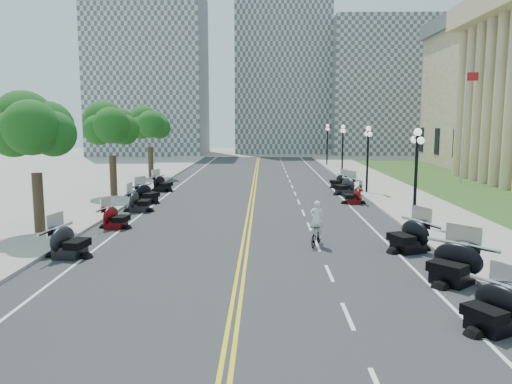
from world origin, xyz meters
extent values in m
plane|color=gray|center=(0.00, 0.00, 0.00)|extent=(160.00, 160.00, 0.00)
cube|color=#333335|center=(0.00, 10.00, 0.00)|extent=(16.00, 90.00, 0.01)
cube|color=yellow|center=(-0.12, 10.00, 0.01)|extent=(0.12, 90.00, 0.00)
cube|color=yellow|center=(0.12, 10.00, 0.01)|extent=(0.12, 90.00, 0.00)
cube|color=white|center=(6.40, 10.00, 0.01)|extent=(0.12, 90.00, 0.00)
cube|color=white|center=(-6.40, 10.00, 0.01)|extent=(0.12, 90.00, 0.00)
cube|color=white|center=(3.20, -8.00, 0.01)|extent=(0.12, 2.00, 0.00)
cube|color=white|center=(3.20, -4.00, 0.01)|extent=(0.12, 2.00, 0.00)
cube|color=white|center=(3.20, 0.00, 0.01)|extent=(0.12, 2.00, 0.00)
cube|color=white|center=(3.20, 4.00, 0.01)|extent=(0.12, 2.00, 0.00)
cube|color=white|center=(3.20, 8.00, 0.01)|extent=(0.12, 2.00, 0.00)
cube|color=white|center=(3.20, 12.00, 0.01)|extent=(0.12, 2.00, 0.00)
cube|color=white|center=(3.20, 16.00, 0.01)|extent=(0.12, 2.00, 0.00)
cube|color=white|center=(3.20, 20.00, 0.01)|extent=(0.12, 2.00, 0.00)
cube|color=white|center=(3.20, 24.00, 0.01)|extent=(0.12, 2.00, 0.00)
cube|color=white|center=(3.20, 28.00, 0.01)|extent=(0.12, 2.00, 0.00)
cube|color=white|center=(3.20, 32.00, 0.01)|extent=(0.12, 2.00, 0.00)
cube|color=white|center=(3.20, 36.00, 0.01)|extent=(0.12, 2.00, 0.00)
cube|color=white|center=(3.20, 40.00, 0.01)|extent=(0.12, 2.00, 0.00)
cube|color=white|center=(3.20, 44.00, 0.01)|extent=(0.12, 2.00, 0.00)
cube|color=white|center=(3.20, 48.00, 0.01)|extent=(0.12, 2.00, 0.00)
cube|color=white|center=(3.20, 52.00, 0.01)|extent=(0.12, 2.00, 0.00)
cube|color=#9E9991|center=(10.50, 10.00, 0.07)|extent=(5.00, 90.00, 0.15)
cube|color=#9E9991|center=(-10.50, 10.00, 0.07)|extent=(5.00, 90.00, 0.15)
cube|color=#356023|center=(17.50, 18.00, 0.05)|extent=(9.00, 60.00, 0.10)
cube|color=gray|center=(-18.00, 62.00, 13.00)|extent=(18.00, 14.00, 26.00)
cube|color=gray|center=(4.00, 68.00, 15.00)|extent=(16.00, 12.00, 30.00)
cube|color=gray|center=(22.00, 65.00, 11.00)|extent=(20.00, 14.00, 22.00)
imported|color=#A51414|center=(3.14, -0.04, 0.49)|extent=(0.99, 1.69, 0.98)
imported|color=white|center=(3.14, -0.04, 1.82)|extent=(0.61, 0.40, 1.68)
camera|label=1|loc=(0.83, -21.45, 5.45)|focal=35.00mm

